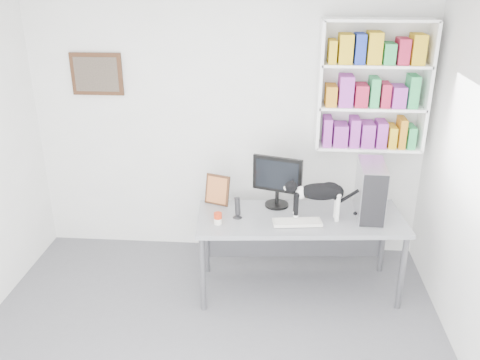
# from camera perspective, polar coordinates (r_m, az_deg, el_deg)

# --- Properties ---
(room) EXTENTS (4.01, 4.01, 2.70)m
(room) POSITION_cam_1_polar(r_m,az_deg,el_deg) (3.39, -4.83, -4.19)
(room) COLOR #5A5A5F
(room) RESTS_ON ground
(bookshelf) EXTENTS (1.03, 0.28, 1.24)m
(bookshelf) POSITION_cam_1_polar(r_m,az_deg,el_deg) (5.01, 14.71, 10.16)
(bookshelf) COLOR white
(bookshelf) RESTS_ON room
(wall_art) EXTENTS (0.52, 0.04, 0.42)m
(wall_art) POSITION_cam_1_polar(r_m,az_deg,el_deg) (5.36, -15.79, 11.37)
(wall_art) COLOR #3F2214
(wall_art) RESTS_ON room
(desk) EXTENTS (1.93, 0.89, 0.78)m
(desk) POSITION_cam_1_polar(r_m,az_deg,el_deg) (4.86, 6.59, -8.20)
(desk) COLOR slate
(desk) RESTS_ON room
(monitor) EXTENTS (0.52, 0.36, 0.50)m
(monitor) POSITION_cam_1_polar(r_m,az_deg,el_deg) (4.76, 4.22, -0.15)
(monitor) COLOR black
(monitor) RESTS_ON desk
(keyboard) EXTENTS (0.45, 0.22, 0.03)m
(keyboard) POSITION_cam_1_polar(r_m,az_deg,el_deg) (4.54, 6.44, -4.73)
(keyboard) COLOR beige
(keyboard) RESTS_ON desk
(pc_tower) EXTENTS (0.24, 0.51, 0.50)m
(pc_tower) POSITION_cam_1_polar(r_m,az_deg,el_deg) (4.72, 14.45, -1.10)
(pc_tower) COLOR silver
(pc_tower) RESTS_ON desk
(speaker) EXTENTS (0.12, 0.12, 0.20)m
(speaker) POSITION_cam_1_polar(r_m,az_deg,el_deg) (4.58, -0.28, -3.10)
(speaker) COLOR black
(speaker) RESTS_ON desk
(leaning_print) EXTENTS (0.26, 0.17, 0.30)m
(leaning_print) POSITION_cam_1_polar(r_m,az_deg,el_deg) (4.84, -2.56, -1.04)
(leaning_print) COLOR #3F2214
(leaning_print) RESTS_ON desk
(soup_can) EXTENTS (0.09, 0.09, 0.11)m
(soup_can) POSITION_cam_1_polar(r_m,az_deg,el_deg) (4.50, -2.50, -4.33)
(soup_can) COLOR red
(soup_can) RESTS_ON desk
(cat) EXTENTS (0.61, 0.20, 0.37)m
(cat) POSITION_cam_1_polar(r_m,az_deg,el_deg) (4.57, 8.80, -2.32)
(cat) COLOR black
(cat) RESTS_ON desk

